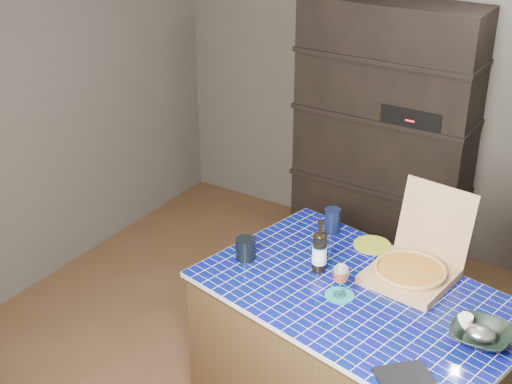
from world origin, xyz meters
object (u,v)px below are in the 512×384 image
Objects in this scene: wine_glass at (341,274)px; bowl at (480,335)px; mead_bottle at (320,251)px; dvd_case at (404,377)px; pizza_box at (413,268)px; kitchen_island at (355,362)px.

bowl is at bearing 1.61° from wine_glass.
mead_bottle reaches higher than dvd_case.
bowl is at bearing -28.82° from pizza_box.
wine_glass is 0.67× the size of bowl.
mead_bottle is at bearing -174.11° from dvd_case.
bowl reaches higher than dvd_case.
kitchen_island is 7.73× the size of dvd_case.
wine_glass reaches higher than bowl.
dvd_case is 0.43m from bowl.
kitchen_island is at bearing -15.33° from mead_bottle.
mead_bottle is (-0.41, -0.18, 0.05)m from pizza_box.
wine_glass is at bearing -174.41° from dvd_case.
wine_glass reaches higher than kitchen_island.
wine_glass is at bearing -178.39° from bowl.
pizza_box is 0.45m from mead_bottle.
kitchen_island is at bearing 174.68° from bowl.
dvd_case is at bearing -36.78° from kitchen_island.
wine_glass is (0.18, -0.14, 0.01)m from mead_bottle.
mead_bottle is at bearing 171.49° from bowl.
kitchen_island is 0.72m from bowl.
dvd_case is at bearing -38.54° from mead_bottle.
pizza_box reaches higher than bowl.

